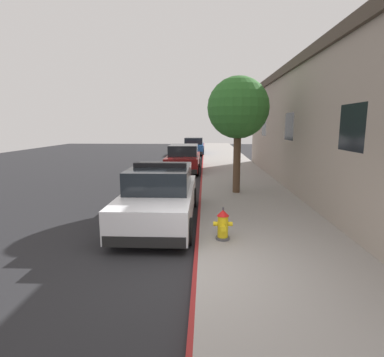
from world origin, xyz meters
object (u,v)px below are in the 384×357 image
at_px(police_cruiser, 160,196).
at_px(parked_car_dark_far, 194,146).
at_px(parked_car_silver_ahead, 184,159).
at_px(fire_hydrant, 223,225).
at_px(street_tree, 238,108).

relative_size(police_cruiser, parked_car_dark_far, 1.00).
distance_m(parked_car_silver_ahead, fire_hydrant, 11.74).
distance_m(parked_car_dark_far, street_tree, 17.75).
bearing_deg(fire_hydrant, street_tree, 81.04).
height_order(police_cruiser, street_tree, street_tree).
height_order(police_cruiser, parked_car_dark_far, police_cruiser).
bearing_deg(parked_car_dark_far, police_cruiser, -90.54).
height_order(parked_car_silver_ahead, street_tree, street_tree).
bearing_deg(parked_car_silver_ahead, fire_hydrant, -81.67).
bearing_deg(parked_car_silver_ahead, street_tree, -68.84).
height_order(police_cruiser, fire_hydrant, police_cruiser).
height_order(parked_car_silver_ahead, parked_car_dark_far, same).
bearing_deg(street_tree, police_cruiser, -126.01).
bearing_deg(parked_car_dark_far, fire_hydrant, -86.24).
bearing_deg(parked_car_silver_ahead, police_cruiser, -89.87).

